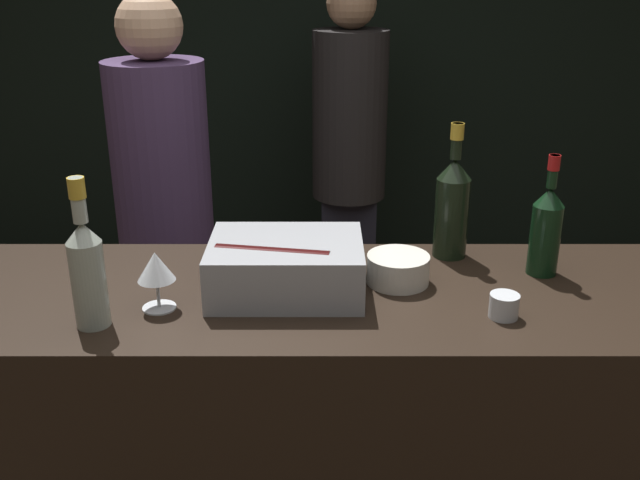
{
  "coord_description": "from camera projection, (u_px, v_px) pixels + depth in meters",
  "views": [
    {
      "loc": [
        0.01,
        -1.25,
        1.8
      ],
      "look_at": [
        0.0,
        0.33,
        1.18
      ],
      "focal_mm": 40.0,
      "sensor_mm": 36.0,
      "label": 1
    }
  ],
  "objects": [
    {
      "name": "person_in_hoodie",
      "position": [
        169.0,
        221.0,
        2.45
      ],
      "size": [
        0.33,
        0.33,
        1.72
      ],
      "rotation": [
        0.0,
        0.0,
        1.74
      ],
      "color": "black",
      "rests_on": "ground_plane"
    },
    {
      "name": "bar_counter",
      "position": [
        320.0,
        469.0,
        1.91
      ],
      "size": [
        2.12,
        0.61,
        1.06
      ],
      "color": "black",
      "rests_on": "ground_plane"
    },
    {
      "name": "red_wine_bottle_burgundy",
      "position": [
        550.0,
        228.0,
        1.77
      ],
      "size": [
        0.08,
        0.08,
        0.31
      ],
      "color": "black",
      "rests_on": "bar_counter"
    },
    {
      "name": "wall_back_chalkboard",
      "position": [
        322.0,
        45.0,
        3.59
      ],
      "size": [
        6.4,
        0.06,
        2.8
      ],
      "color": "black",
      "rests_on": "ground_plane"
    },
    {
      "name": "champagne_bottle",
      "position": [
        456.0,
        205.0,
        1.87
      ],
      "size": [
        0.09,
        0.09,
        0.36
      ],
      "color": "black",
      "rests_on": "bar_counter"
    },
    {
      "name": "ice_bin_with_bottles",
      "position": [
        288.0,
        265.0,
        1.69
      ],
      "size": [
        0.36,
        0.27,
        0.13
      ],
      "color": "#9EA0A5",
      "rests_on": "bar_counter"
    },
    {
      "name": "rose_wine_bottle",
      "position": [
        90.0,
        267.0,
        1.51
      ],
      "size": [
        0.07,
        0.07,
        0.33
      ],
      "color": "#9EA899",
      "rests_on": "bar_counter"
    },
    {
      "name": "bowl_white",
      "position": [
        401.0,
        268.0,
        1.75
      ],
      "size": [
        0.15,
        0.15,
        0.07
      ],
      "color": "silver",
      "rests_on": "bar_counter"
    },
    {
      "name": "person_blond_tee",
      "position": [
        353.0,
        157.0,
        3.19
      ],
      "size": [
        0.33,
        0.33,
        1.74
      ],
      "rotation": [
        0.0,
        0.0,
        -3.13
      ],
      "color": "black",
      "rests_on": "ground_plane"
    },
    {
      "name": "wine_glass",
      "position": [
        159.0,
        268.0,
        1.59
      ],
      "size": [
        0.09,
        0.09,
        0.14
      ],
      "color": "silver",
      "rests_on": "bar_counter"
    },
    {
      "name": "candle_votive",
      "position": [
        507.0,
        306.0,
        1.58
      ],
      "size": [
        0.07,
        0.07,
        0.05
      ],
      "color": "silver",
      "rests_on": "bar_counter"
    }
  ]
}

